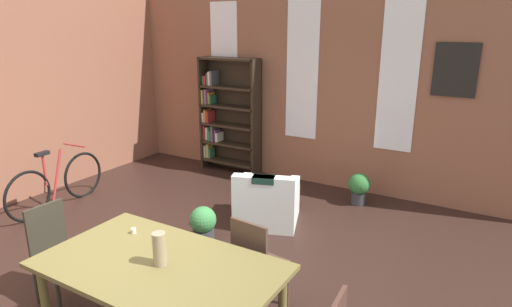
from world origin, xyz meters
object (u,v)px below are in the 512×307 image
at_px(vase_on_table, 160,249).
at_px(dining_chair_far_right, 256,263).
at_px(potted_plant_by_shelf, 203,223).
at_px(dining_chair_head_left, 56,250).
at_px(dining_table, 160,272).
at_px(potted_plant_corner, 359,187).
at_px(bicycle_second, 57,184).
at_px(bookshelf_tall, 226,115).
at_px(armchair_white, 267,203).

relative_size(vase_on_table, dining_chair_far_right, 0.28).
bearing_deg(potted_plant_by_shelf, dining_chair_head_left, -106.38).
distance_m(dining_table, vase_on_table, 0.21).
bearing_deg(potted_plant_corner, bicycle_second, -148.18).
distance_m(bookshelf_tall, armchair_white, 2.44).
height_order(dining_chair_head_left, potted_plant_by_shelf, dining_chair_head_left).
height_order(armchair_white, bicycle_second, bicycle_second).
bearing_deg(dining_chair_far_right, potted_plant_by_shelf, 145.68).
bearing_deg(vase_on_table, dining_chair_head_left, 179.86).
bearing_deg(bicycle_second, dining_chair_far_right, -9.45).
relative_size(dining_table, vase_on_table, 7.14).
bearing_deg(bicycle_second, bookshelf_tall, 66.37).
distance_m(dining_chair_head_left, potted_plant_corner, 4.13).
relative_size(dining_table, armchair_white, 1.86).
distance_m(dining_table, armchair_white, 2.55).
bearing_deg(dining_table, dining_chair_head_left, 179.86).
xyz_separation_m(dining_chair_far_right, dining_chair_head_left, (-1.75, -0.77, 0.00)).
relative_size(dining_table, dining_chair_far_right, 2.01).
bearing_deg(bicycle_second, armchair_white, 20.73).
distance_m(dining_chair_head_left, potted_plant_by_shelf, 1.73).
distance_m(dining_chair_far_right, potted_plant_by_shelf, 1.56).
bearing_deg(armchair_white, dining_chair_far_right, -63.78).
bearing_deg(armchair_white, bookshelf_tall, 137.42).
bearing_deg(bookshelf_tall, armchair_white, -42.58).
bearing_deg(bookshelf_tall, potted_plant_corner, -7.43).
bearing_deg(dining_chair_far_right, bookshelf_tall, 127.89).
xyz_separation_m(vase_on_table, potted_plant_by_shelf, (-0.86, 1.64, -0.68)).
bearing_deg(dining_chair_far_right, potted_plant_corner, 89.42).
xyz_separation_m(dining_table, potted_plant_by_shelf, (-0.85, 1.64, -0.47)).
bearing_deg(dining_chair_far_right, armchair_white, 116.22).
distance_m(dining_table, dining_chair_far_right, 0.90).
height_order(dining_chair_far_right, dining_chair_head_left, same).
height_order(armchair_white, potted_plant_corner, armchair_white).
bearing_deg(potted_plant_corner, bookshelf_tall, 172.57).
distance_m(dining_chair_far_right, potted_plant_corner, 2.96).
xyz_separation_m(armchair_white, potted_plant_corner, (0.87, 1.24, -0.01)).
relative_size(vase_on_table, armchair_white, 0.26).
height_order(bookshelf_tall, potted_plant_corner, bookshelf_tall).
relative_size(dining_chair_head_left, potted_plant_by_shelf, 2.17).
height_order(dining_chair_far_right, armchair_white, dining_chair_far_right).
bearing_deg(dining_chair_far_right, vase_on_table, -117.69).
bearing_deg(armchair_white, dining_chair_head_left, -110.14).
bearing_deg(dining_chair_head_left, potted_plant_corner, 64.40).
xyz_separation_m(dining_table, dining_chair_head_left, (-1.33, 0.00, -0.18)).
bearing_deg(dining_chair_head_left, bicycle_second, 144.75).
distance_m(dining_chair_far_right, bicycle_second, 3.77).
xyz_separation_m(vase_on_table, potted_plant_corner, (0.44, 3.72, -0.64)).
distance_m(dining_table, potted_plant_corner, 3.77).
xyz_separation_m(potted_plant_by_shelf, potted_plant_corner, (1.30, 2.08, 0.04)).
xyz_separation_m(dining_chair_far_right, potted_plant_corner, (0.03, 2.95, -0.24)).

